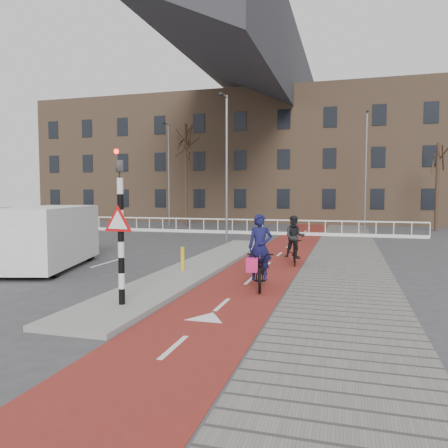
# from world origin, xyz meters

# --- Properties ---
(ground) EXTENTS (120.00, 120.00, 0.00)m
(ground) POSITION_xyz_m (0.00, 0.00, 0.00)
(ground) COLOR #38383A
(ground) RESTS_ON ground
(bike_lane) EXTENTS (2.50, 60.00, 0.01)m
(bike_lane) POSITION_xyz_m (1.50, 10.00, 0.01)
(bike_lane) COLOR maroon
(bike_lane) RESTS_ON ground
(sidewalk) EXTENTS (3.00, 60.00, 0.01)m
(sidewalk) POSITION_xyz_m (4.30, 10.00, 0.01)
(sidewalk) COLOR slate
(sidewalk) RESTS_ON ground
(curb_island) EXTENTS (1.80, 16.00, 0.12)m
(curb_island) POSITION_xyz_m (-0.70, 4.00, 0.06)
(curb_island) COLOR gray
(curb_island) RESTS_ON ground
(traffic_signal) EXTENTS (0.80, 0.80, 3.68)m
(traffic_signal) POSITION_xyz_m (-0.60, -2.02, 1.99)
(traffic_signal) COLOR black
(traffic_signal) RESTS_ON curb_island
(bollard) EXTENTS (0.12, 0.12, 0.77)m
(bollard) POSITION_xyz_m (-0.90, 2.58, 0.50)
(bollard) COLOR yellow
(bollard) RESTS_ON curb_island
(cyclist_near) EXTENTS (1.11, 2.11, 2.07)m
(cyclist_near) POSITION_xyz_m (2.01, 1.02, 0.71)
(cyclist_near) COLOR black
(cyclist_near) RESTS_ON bike_lane
(cyclist_far) EXTENTS (0.85, 1.72, 1.82)m
(cyclist_far) POSITION_xyz_m (2.45, 5.46, 0.76)
(cyclist_far) COLOR black
(cyclist_far) RESTS_ON bike_lane
(van) EXTENTS (3.28, 5.42, 2.18)m
(van) POSITION_xyz_m (-5.86, 2.27, 1.15)
(van) COLOR silver
(van) RESTS_ON ground
(railing) EXTENTS (28.00, 0.10, 0.99)m
(railing) POSITION_xyz_m (-5.00, 17.00, 0.31)
(railing) COLOR silver
(railing) RESTS_ON ground
(townhouse_row) EXTENTS (46.00, 10.00, 15.90)m
(townhouse_row) POSITION_xyz_m (-3.00, 32.00, 7.81)
(townhouse_row) COLOR #7F6047
(townhouse_row) RESTS_ON ground
(tree_mid) EXTENTS (0.23, 0.23, 8.24)m
(tree_mid) POSITION_xyz_m (-8.31, 22.41, 4.12)
(tree_mid) COLOR #302015
(tree_mid) RESTS_ON ground
(tree_right) EXTENTS (0.24, 0.24, 6.20)m
(tree_right) POSITION_xyz_m (10.36, 22.92, 3.10)
(tree_right) COLOR #302015
(tree_right) RESTS_ON ground
(streetlight_near) EXTENTS (0.12, 0.12, 8.00)m
(streetlight_near) POSITION_xyz_m (-2.14, 12.49, 4.00)
(streetlight_near) COLOR slate
(streetlight_near) RESTS_ON ground
(streetlight_left) EXTENTS (0.12, 0.12, 8.44)m
(streetlight_left) POSITION_xyz_m (-10.07, 23.04, 4.22)
(streetlight_left) COLOR slate
(streetlight_left) RESTS_ON ground
(streetlight_right) EXTENTS (0.12, 0.12, 8.46)m
(streetlight_right) POSITION_xyz_m (5.52, 22.10, 4.23)
(streetlight_right) COLOR slate
(streetlight_right) RESTS_ON ground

